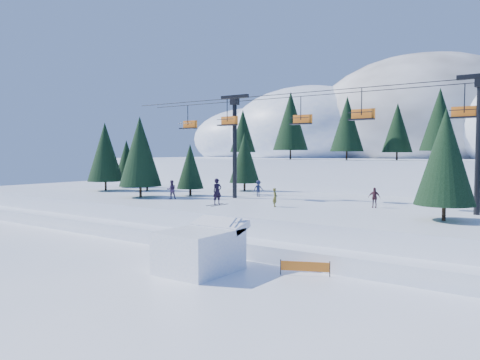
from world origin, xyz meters
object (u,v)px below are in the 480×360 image
Objects in this scene: chairlift at (336,127)px; banner_far at (345,262)px; banner_near at (305,267)px; jump_kicker at (201,249)px.

chairlift is 15.93m from banner_far.
banner_near is at bearing -72.38° from chairlift.
banner_far is (7.01, 4.96, -0.81)m from jump_kicker.
banner_near is (4.52, -14.24, -8.78)m from chairlift.
banner_near is 2.75m from banner_far.
jump_kicker is at bearing -144.72° from banner_far.
chairlift is 17.62× the size of banner_near.
chairlift is 17.33m from banner_near.
chairlift is at bearing 107.62° from banner_near.
chairlift is at bearing 116.56° from banner_far.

